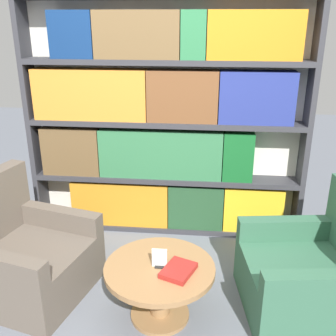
% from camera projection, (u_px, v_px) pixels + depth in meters
% --- Properties ---
extents(ground_plane, '(14.00, 14.00, 0.00)m').
position_uv_depth(ground_plane, '(145.00, 322.00, 2.90)').
color(ground_plane, slate).
extents(bookshelf, '(2.72, 0.30, 2.30)m').
position_uv_depth(bookshelf, '(165.00, 124.00, 3.83)').
color(bookshelf, silver).
rests_on(bookshelf, ground_plane).
extents(armchair_left, '(1.06, 1.04, 0.95)m').
position_uv_depth(armchair_left, '(25.00, 257.00, 3.16)').
color(armchair_left, brown).
rests_on(armchair_left, ground_plane).
extents(armchair_right, '(0.98, 0.96, 0.95)m').
position_uv_depth(armchair_right, '(312.00, 275.00, 2.94)').
color(armchair_right, '#336047').
rests_on(armchair_right, ground_plane).
extents(coffee_table, '(0.80, 0.80, 0.44)m').
position_uv_depth(coffee_table, '(160.00, 281.00, 2.85)').
color(coffee_table, olive).
rests_on(coffee_table, ground_plane).
extents(table_sign, '(0.11, 0.06, 0.14)m').
position_uv_depth(table_sign, '(159.00, 259.00, 2.79)').
color(table_sign, black).
rests_on(table_sign, coffee_table).
extents(stray_book, '(0.27, 0.30, 0.04)m').
position_uv_depth(stray_book, '(178.00, 270.00, 2.73)').
color(stray_book, maroon).
rests_on(stray_book, coffee_table).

